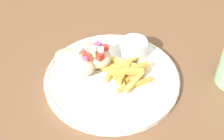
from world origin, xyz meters
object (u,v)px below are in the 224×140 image
Objects in this scene: plate at (112,78)px; sauce_ramekin at (134,47)px; pita_sandwich_far at (90,55)px; pita_sandwich_near at (75,62)px; fries_pile at (127,72)px.

sauce_ramekin is at bearing 85.44° from plate.
plate is at bearing -94.56° from sauce_ramekin.
pita_sandwich_far reaches higher than sauce_ramekin.
sauce_ramekin is (0.09, 0.12, -0.00)m from pita_sandwich_near.
pita_sandwich_near is at bearing -162.90° from plate.
plate is 0.07m from pita_sandwich_far.
sauce_ramekin is (-0.02, 0.07, 0.01)m from fries_pile.
sauce_ramekin is at bearing 40.70° from pita_sandwich_far.
sauce_ramekin reaches higher than plate.
pita_sandwich_near reaches higher than plate.
pita_sandwich_near reaches higher than sauce_ramekin.
pita_sandwich_far is at bearing -132.42° from sauce_ramekin.
plate is at bearing -143.33° from fries_pile.
pita_sandwich_near is 0.95× the size of pita_sandwich_far.
fries_pile is at bearing -1.75° from pita_sandwich_far.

